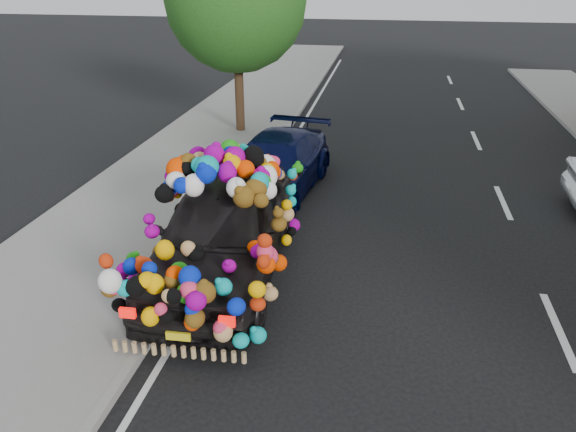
% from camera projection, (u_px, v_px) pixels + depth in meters
% --- Properties ---
extents(ground, '(100.00, 100.00, 0.00)m').
position_uv_depth(ground, '(321.00, 306.00, 9.02)').
color(ground, black).
rests_on(ground, ground).
extents(sidewalk, '(4.00, 60.00, 0.12)m').
position_uv_depth(sidewalk, '(74.00, 279.00, 9.69)').
color(sidewalk, gray).
rests_on(sidewalk, ground).
extents(kerb, '(0.15, 60.00, 0.13)m').
position_uv_depth(kerb, '(182.00, 289.00, 9.37)').
color(kerb, gray).
rests_on(kerb, ground).
extents(lane_markings, '(6.00, 50.00, 0.01)m').
position_uv_depth(lane_markings, '(559.00, 329.00, 8.44)').
color(lane_markings, silver).
rests_on(lane_markings, ground).
extents(tree_near_sidewalk, '(4.20, 4.20, 6.13)m').
position_uv_depth(tree_near_sidewalk, '(236.00, 0.00, 16.49)').
color(tree_near_sidewalk, '#332114').
rests_on(tree_near_sidewalk, ground).
extents(plush_art_car, '(2.53, 5.25, 2.35)m').
position_uv_depth(plush_art_car, '(222.00, 211.00, 9.47)').
color(plush_art_car, black).
rests_on(plush_art_car, ground).
extents(navy_sedan, '(2.46, 4.87, 1.36)m').
position_uv_depth(navy_sedan, '(275.00, 166.00, 13.16)').
color(navy_sedan, black).
rests_on(navy_sedan, ground).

